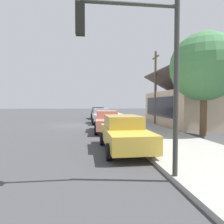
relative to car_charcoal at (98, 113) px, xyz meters
name	(u,v)px	position (x,y,z in m)	size (l,w,h in m)	color
ground_plane	(75,126)	(8.23, -2.65, -0.81)	(120.00, 120.00, 0.00)	#424244
sidewalk_curb	(132,124)	(8.23, 2.95, -0.73)	(60.00, 4.20, 0.16)	#A3A099
car_charcoal	(98,113)	(0.00, 0.00, 0.00)	(4.35, 2.01, 1.59)	#2D3035
car_silver	(101,116)	(6.51, -0.01, 0.00)	(4.39, 2.05, 1.59)	silver
car_coral	(107,121)	(12.80, 0.01, 0.00)	(4.89, 2.05, 1.59)	#EA8C75
car_mustard	(124,133)	(19.11, 0.21, 0.00)	(4.74, 2.07, 1.59)	gold
storefront_building	(196,107)	(9.08, 9.33, 1.00)	(10.60, 7.85, 5.46)	#CCB293
shade_tree	(204,67)	(15.63, 6.17, 3.74)	(4.47, 4.47, 6.81)	brown
traffic_light_main	(139,55)	(22.99, -0.11, 2.68)	(0.37, 2.79, 5.20)	#383833
utility_pole_wooden	(155,86)	(7.71, 5.55, 3.12)	(1.80, 0.24, 7.50)	brown
fire_hydrant_red	(120,121)	(9.66, 1.55, -0.32)	(0.22, 0.22, 0.71)	red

